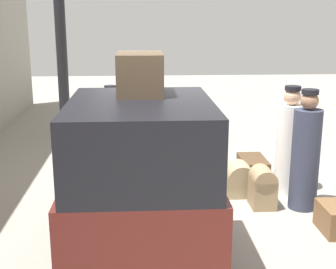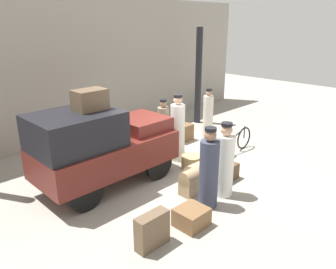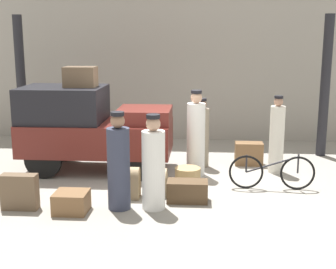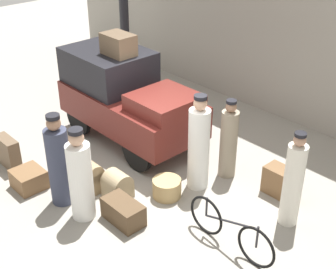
{
  "view_description": "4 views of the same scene",
  "coord_description": "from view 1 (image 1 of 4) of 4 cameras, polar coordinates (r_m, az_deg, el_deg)",
  "views": [
    {
      "loc": [
        -6.78,
        0.62,
        2.74
      ],
      "look_at": [
        0.2,
        0.2,
        0.95
      ],
      "focal_mm": 50.0,
      "sensor_mm": 36.0,
      "label": 1
    },
    {
      "loc": [
        -5.47,
        -5.47,
        3.75
      ],
      "look_at": [
        0.2,
        0.2,
        0.95
      ],
      "focal_mm": 35.0,
      "sensor_mm": 36.0,
      "label": 2
    },
    {
      "loc": [
        0.93,
        -9.54,
        3.05
      ],
      "look_at": [
        0.2,
        0.2,
        0.95
      ],
      "focal_mm": 50.0,
      "sensor_mm": 36.0,
      "label": 3
    },
    {
      "loc": [
        5.82,
        -5.0,
        5.19
      ],
      "look_at": [
        0.2,
        0.2,
        0.95
      ],
      "focal_mm": 50.0,
      "sensor_mm": 36.0,
      "label": 4
    }
  ],
  "objects": [
    {
      "name": "porter_with_bicycle",
      "position": [
        9.57,
        -4.28,
        2.64
      ],
      "size": [
        0.32,
        0.32,
        1.73
      ],
      "color": "silver",
      "rests_on": "ground"
    },
    {
      "name": "canopy_pillar_right",
      "position": [
        10.94,
        -12.78,
        8.92
      ],
      "size": [
        0.24,
        0.24,
        3.54
      ],
      "color": "black",
      "rests_on": "ground"
    },
    {
      "name": "suitcase_small_leather",
      "position": [
        7.01,
        11.46,
        -6.24
      ],
      "size": [
        0.42,
        0.34,
        0.6
      ],
      "color": "#937A56",
      "rests_on": "ground"
    },
    {
      "name": "trunk_large_brown",
      "position": [
        9.19,
        -7.78,
        -1.37
      ],
      "size": [
        0.65,
        0.37,
        0.54
      ],
      "color": "brown",
      "rests_on": "ground"
    },
    {
      "name": "trunk_barrel_dark",
      "position": [
        7.43,
        8.7,
        -5.52
      ],
      "size": [
        0.44,
        0.44,
        0.52
      ],
      "color": "#9E8966",
      "rests_on": "ground"
    },
    {
      "name": "wicker_basket",
      "position": [
        7.9,
        3.0,
        -4.62
      ],
      "size": [
        0.53,
        0.53,
        0.35
      ],
      "color": "tan",
      "rests_on": "ground"
    },
    {
      "name": "porter_carrying_trunk",
      "position": [
        7.5,
        14.55,
        -1.3
      ],
      "size": [
        0.41,
        0.41,
        1.71
      ],
      "color": "white",
      "rests_on": "ground"
    },
    {
      "name": "truck",
      "position": [
        5.46,
        -3.28,
        -3.93
      ],
      "size": [
        3.33,
        1.57,
        1.91
      ],
      "color": "black",
      "rests_on": "ground"
    },
    {
      "name": "suitcase_tan_flat",
      "position": [
        8.1,
        10.29,
        -4.18
      ],
      "size": [
        0.75,
        0.42,
        0.39
      ],
      "color": "#4C3823",
      "rests_on": "ground"
    },
    {
      "name": "conductor_in_dark_uniform",
      "position": [
        7.81,
        -1.85,
        0.45
      ],
      "size": [
        0.4,
        0.4,
        1.88
      ],
      "color": "white",
      "rests_on": "ground"
    },
    {
      "name": "porter_standing_middle",
      "position": [
        7.97,
        -6.88,
        -0.26
      ],
      "size": [
        0.34,
        0.34,
        1.61
      ],
      "color": "gray",
      "rests_on": "ground"
    },
    {
      "name": "ground_plane",
      "position": [
        7.34,
        1.67,
        -7.57
      ],
      "size": [
        30.0,
        30.0,
        0.0
      ],
      "primitive_type": "plane",
      "color": "gray"
    },
    {
      "name": "trunk_on_truck_roof",
      "position": [
        5.05,
        -3.45,
        7.4
      ],
      "size": [
        0.69,
        0.48,
        0.44
      ],
      "color": "brown",
      "rests_on": "truck"
    },
    {
      "name": "bicycle",
      "position": [
        9.48,
        3.16,
        -0.24
      ],
      "size": [
        1.71,
        0.04,
        0.73
      ],
      "color": "black",
      "rests_on": "ground"
    },
    {
      "name": "porter_lifting_near_truck",
      "position": [
        6.96,
        16.41,
        -2.46
      ],
      "size": [
        0.4,
        0.4,
        1.75
      ],
      "color": "#33384C",
      "rests_on": "ground"
    }
  ]
}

